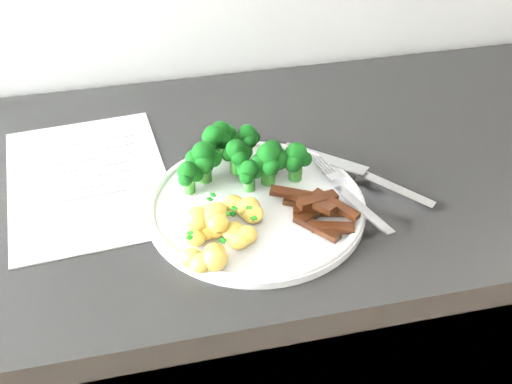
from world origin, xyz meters
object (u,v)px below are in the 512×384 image
Objects in this scene: plate at (256,205)px; fork at (352,198)px; potatoes at (218,227)px; beef_strips at (317,209)px; broccoli at (240,154)px; counter at (191,372)px; recipe_paper at (88,179)px; knife at (374,182)px.

fork is at bearing -11.58° from plate.
potatoes is at bearing -138.07° from plate.
plate is at bearing 151.44° from beef_strips.
broccoli reaches higher than plate.
counter is 0.52m from fork.
potatoes reaches higher than beef_strips.
beef_strips reaches higher than recipe_paper.
beef_strips is at bearing -53.03° from broccoli.
plate is 2.60× the size of beef_strips.
recipe_paper is (-0.11, 0.03, 0.44)m from counter.
counter is 20.79× the size of beef_strips.
plate is 0.13m from fork.
knife is (0.39, -0.10, 0.01)m from recipe_paper.
plate is at bearing -28.32° from recipe_paper.
broccoli is at bearing -11.79° from counter.
knife is (0.05, 0.04, -0.01)m from fork.
knife reaches higher than counter.
recipe_paper is 1.76× the size of broccoli.
knife is at bearing 39.47° from fork.
fork is at bearing -34.82° from broccoli.
recipe_paper is at bearing 157.36° from fork.
potatoes is 0.70× the size of fork.
plate is 1.58× the size of fork.
potatoes is at bearing -173.63° from beef_strips.
knife is at bearing -16.64° from broccoli.
knife is (0.27, -0.07, 0.44)m from counter.
beef_strips is at bearing -152.31° from knife.
plate is 1.58× the size of broccoli.
beef_strips is (0.13, 0.01, -0.01)m from potatoes.
beef_strips reaches higher than knife.
counter is 0.49m from broccoli.
potatoes is at bearing -163.88° from knife.
broccoli is 0.13m from beef_strips.
potatoes reaches higher than fork.
broccoli is 0.98× the size of knife.
broccoli reaches higher than knife.
beef_strips is at bearing 6.37° from potatoes.
beef_strips is 0.60× the size of knife.
beef_strips reaches higher than counter.
fork is (0.18, 0.03, -0.01)m from potatoes.
potatoes is at bearing -47.44° from recipe_paper.
counter is 18.26× the size of potatoes.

